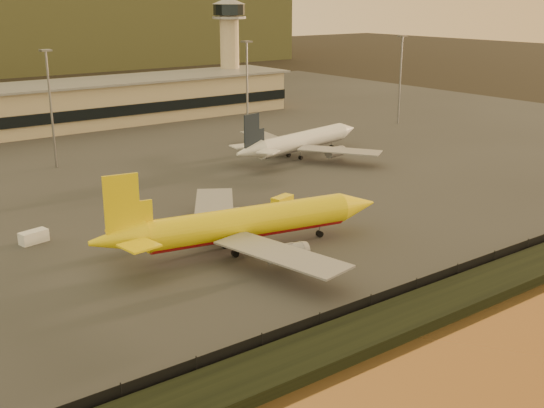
% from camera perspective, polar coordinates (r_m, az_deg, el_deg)
% --- Properties ---
extents(ground, '(900.00, 900.00, 0.00)m').
position_cam_1_polar(ground, '(95.41, 5.25, -5.44)').
color(ground, black).
rests_on(ground, ground).
extents(embankment, '(320.00, 7.00, 1.40)m').
position_cam_1_polar(embankment, '(84.48, 13.08, -8.40)').
color(embankment, black).
rests_on(embankment, ground).
extents(tarmac, '(320.00, 220.00, 0.20)m').
position_cam_1_polar(tarmac, '(174.49, -16.19, 4.36)').
color(tarmac, '#2D2D2D').
rests_on(tarmac, ground).
extents(perimeter_fence, '(300.00, 0.05, 2.20)m').
position_cam_1_polar(perimeter_fence, '(86.56, 11.08, -7.19)').
color(perimeter_fence, black).
rests_on(perimeter_fence, tarmac).
extents(control_tower, '(11.20, 11.20, 35.50)m').
position_cam_1_polar(control_tower, '(235.43, -3.57, 13.42)').
color(control_tower, tan).
rests_on(control_tower, tarmac).
extents(apron_light_masts, '(152.20, 12.20, 25.40)m').
position_cam_1_polar(apron_light_masts, '(159.95, -8.93, 9.41)').
color(apron_light_masts, slate).
rests_on(apron_light_masts, tarmac).
extents(dhl_cargo_jet, '(45.32, 43.77, 13.58)m').
position_cam_1_polar(dhl_cargo_jet, '(100.18, -2.31, -1.67)').
color(dhl_cargo_jet, yellow).
rests_on(dhl_cargo_jet, tarmac).
extents(white_narrowbody_jet, '(42.18, 40.57, 12.17)m').
position_cam_1_polar(white_narrowbody_jet, '(159.53, 2.44, 5.25)').
color(white_narrowbody_jet, white).
rests_on(white_narrowbody_jet, tarmac).
extents(gse_vehicle_yellow, '(4.65, 2.96, 1.93)m').
position_cam_1_polar(gse_vehicle_yellow, '(121.61, 0.87, 0.21)').
color(gse_vehicle_yellow, yellow).
rests_on(gse_vehicle_yellow, tarmac).
extents(gse_vehicle_white, '(4.52, 2.74, 1.90)m').
position_cam_1_polar(gse_vehicle_white, '(110.13, -19.31, -2.61)').
color(gse_vehicle_white, white).
rests_on(gse_vehicle_white, tarmac).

